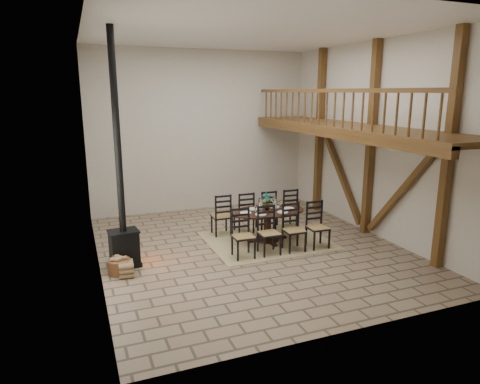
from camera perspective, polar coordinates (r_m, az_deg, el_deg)
name	(u,v)px	position (r m, az deg, el deg)	size (l,w,h in m)	color
ground	(250,248)	(10.53, 1.34, -7.49)	(8.00, 8.00, 0.00)	#8C795D
room_shell	(297,122)	(10.39, 7.58, 9.19)	(7.02, 8.02, 5.01)	beige
rug	(267,240)	(11.04, 3.64, -6.46)	(3.00, 2.50, 0.02)	tan
dining_table	(267,226)	(10.92, 3.66, -4.54)	(2.46, 2.23, 1.25)	black
wood_stove	(122,216)	(9.47, -15.42, -3.16)	(0.68, 0.56, 5.00)	black
log_basket	(119,266)	(9.44, -15.79, -9.45)	(0.47, 0.47, 0.39)	brown
log_stack	(126,269)	(9.29, -14.94, -9.88)	(0.32, 0.42, 0.30)	#997B55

